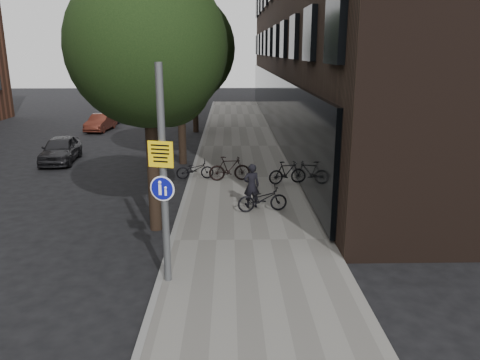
{
  "coord_description": "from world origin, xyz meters",
  "views": [
    {
      "loc": [
        -0.37,
        -8.75,
        5.2
      ],
      "look_at": [
        -0.11,
        2.78,
        2.0
      ],
      "focal_mm": 35.0,
      "sensor_mm": 36.0,
      "label": 1
    }
  ],
  "objects_px": {
    "parked_bike_facade_near": "(262,199)",
    "parked_car_near": "(61,149)",
    "signpost": "(164,177)",
    "pedestrian": "(252,186)"
  },
  "relations": [
    {
      "from": "parked_bike_facade_near",
      "to": "pedestrian",
      "type": "bearing_deg",
      "value": 29.71
    },
    {
      "from": "signpost",
      "to": "pedestrian",
      "type": "distance_m",
      "value": 5.81
    },
    {
      "from": "pedestrian",
      "to": "signpost",
      "type": "bearing_deg",
      "value": 55.14
    },
    {
      "from": "signpost",
      "to": "parked_car_near",
      "type": "relative_size",
      "value": 1.33
    },
    {
      "from": "parked_bike_facade_near",
      "to": "parked_car_near",
      "type": "relative_size",
      "value": 0.45
    },
    {
      "from": "pedestrian",
      "to": "parked_bike_facade_near",
      "type": "bearing_deg",
      "value": 116.67
    },
    {
      "from": "pedestrian",
      "to": "parked_car_near",
      "type": "relative_size",
      "value": 0.41
    },
    {
      "from": "parked_bike_facade_near",
      "to": "signpost",
      "type": "bearing_deg",
      "value": 143.07
    },
    {
      "from": "parked_bike_facade_near",
      "to": "parked_car_near",
      "type": "height_order",
      "value": "parked_car_near"
    },
    {
      "from": "signpost",
      "to": "parked_car_near",
      "type": "xyz_separation_m",
      "value": [
        -6.71,
        12.47,
        -1.95
      ]
    }
  ]
}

